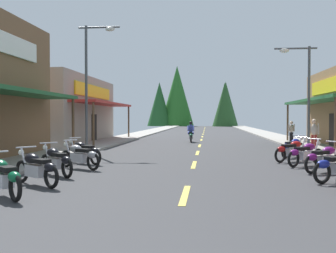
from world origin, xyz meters
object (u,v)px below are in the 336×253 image
Objects in this scene: streetlamp_left at (92,71)px; streetlamp_right at (302,82)px; motorcycle_parked_right_4 at (306,153)px; motorcycle_parked_left_4 at (83,152)px; motorcycle_parked_right_3 at (325,158)px; pedestrian_browsing at (314,132)px; motorcycle_parked_left_3 at (80,155)px; rider_cruising_lead at (191,133)px; pedestrian_by_shop at (291,131)px; motorcycle_parked_left_2 at (56,160)px; motorcycle_parked_left_0 at (3,176)px; motorcycle_parked_right_5 at (292,150)px; motorcycle_parked_left_1 at (36,168)px; motorcycle_parked_right_6 at (293,147)px.

streetlamp_right is at bearing 6.53° from streetlamp_left.
motorcycle_parked_right_4 is 0.91× the size of motorcycle_parked_left_4.
motorcycle_parked_right_3 is at bearing -32.82° from streetlamp_left.
pedestrian_browsing is (2.11, 6.86, 0.55)m from motorcycle_parked_right_4.
streetlamp_left is 7.62m from motorcycle_parked_left_3.
pedestrian_browsing reaches higher than rider_cruising_lead.
motorcycle_parked_left_4 is at bearing 108.76° from pedestrian_by_shop.
pedestrian_by_shop reaches higher than motorcycle_parked_right_3.
streetlamp_left reaches higher than motorcycle_parked_left_2.
motorcycle_parked_left_0 is (1.34, -11.43, -3.82)m from streetlamp_left.
motorcycle_parked_right_3 and motorcycle_parked_right_4 have the same top height.
motorcycle_parked_left_0 is 3.34m from motorcycle_parked_left_2.
pedestrian_by_shop is (1.95, 14.62, 0.44)m from motorcycle_parked_right_3.
motorcycle_parked_right_5 is at bearing -93.03° from motorcycle_parked_left_0.
motorcycle_parked_right_5 is 0.82× the size of rider_cruising_lead.
motorcycle_parked_left_0 is at bearing 170.46° from motorcycle_parked_right_3.
motorcycle_parked_left_1 is at bearing -178.87° from motorcycle_parked_right_5.
motorcycle_parked_left_0 and motorcycle_parked_left_1 have the same top height.
motorcycle_parked_right_3 is 0.80× the size of rider_cruising_lead.
pedestrian_browsing is (0.88, 0.85, -2.68)m from streetlamp_right.
motorcycle_parked_left_1 is 15.90m from pedestrian_browsing.
streetlamp_left reaches higher than streetlamp_right.
motorcycle_parked_right_3 and motorcycle_parked_right_6 have the same top height.
motorcycle_parked_left_2 is at bearing 151.19° from motorcycle_parked_right_3.
motorcycle_parked_right_4 is 1.05× the size of pedestrian_by_shop.
streetlamp_left reaches higher than motorcycle_parked_right_3.
streetlamp_right is at bearing 37.78° from motorcycle_parked_right_4.
pedestrian_browsing is (10.44, 11.98, 0.55)m from motorcycle_parked_left_1.
streetlamp_left is at bearing 148.77° from rider_cruising_lead.
motorcycle_parked_left_3 and motorcycle_parked_left_4 have the same top height.
streetlamp_right reaches higher than motorcycle_parked_left_3.
pedestrian_browsing is at bearing 37.77° from motorcycle_parked_right_3.
motorcycle_parked_left_1 and motorcycle_parked_left_3 have the same top height.
streetlamp_right reaches higher than motorcycle_parked_left_2.
pedestrian_by_shop is at bearing 34.53° from streetlamp_left.
motorcycle_parked_right_4 is 0.99× the size of motorcycle_parked_right_6.
motorcycle_parked_right_6 is 0.92× the size of motorcycle_parked_left_4.
motorcycle_parked_right_6 is at bearing -110.01° from streetlamp_right.
streetlamp_right is at bearing 42.74° from motorcycle_parked_right_3.
streetlamp_left reaches higher than motorcycle_parked_left_3.
motorcycle_parked_right_4 is 9.77m from motorcycle_parked_left_1.
motorcycle_parked_right_5 and motorcycle_parked_left_3 have the same top height.
motorcycle_parked_right_4 is 1.02× the size of motorcycle_parked_left_2.
motorcycle_parked_left_2 is at bearing 166.79° from motorcycle_parked_right_6.
motorcycle_parked_left_3 is at bearing 150.85° from motorcycle_parked_right_4.
motorcycle_parked_right_4 is 0.91× the size of motorcycle_parked_left_3.
motorcycle_parked_right_5 is at bearing -107.36° from streetlamp_right.
streetlamp_left is 10.82m from motorcycle_parked_right_5.
motorcycle_parked_right_4 is at bearing -113.25° from motorcycle_parked_left_1.
rider_cruising_lead reaches higher than motorcycle_parked_left_3.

